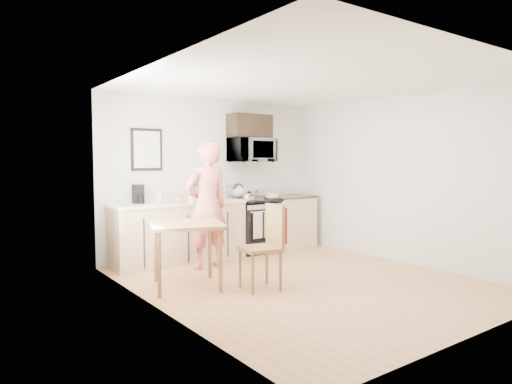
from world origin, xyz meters
TOP-DOWN VIEW (x-y plane):
  - floor at (0.00, 0.00)m, footprint 4.60×4.60m
  - back_wall at (0.00, 2.30)m, footprint 4.00×0.04m
  - front_wall at (0.00, -2.30)m, footprint 4.00×0.04m
  - left_wall at (-2.00, 0.00)m, footprint 0.04×4.60m
  - right_wall at (2.00, 0.00)m, footprint 0.04×4.60m
  - ceiling at (0.00, 0.00)m, footprint 4.00×4.60m
  - window at (-1.96, 0.80)m, footprint 0.06×1.40m
  - cabinet_left at (-0.80, 2.00)m, footprint 2.10×0.60m
  - countertop_left at (-0.80, 2.00)m, footprint 2.14×0.64m
  - cabinet_right at (1.43, 2.00)m, footprint 0.84×0.60m
  - countertop_right at (1.43, 2.00)m, footprint 0.88×0.64m
  - range at (0.63, 1.98)m, footprint 0.76×0.70m
  - microwave at (0.63, 2.08)m, footprint 0.76×0.51m
  - upper_cabinet at (0.63, 2.12)m, footprint 0.76×0.35m
  - wall_art at (-1.20, 2.28)m, footprint 0.50×0.04m
  - wall_trivet at (0.05, 2.28)m, footprint 0.20×0.02m
  - person at (-0.65, 1.39)m, footprint 0.68×0.45m
  - dining_table at (-1.37, 0.65)m, footprint 0.96×0.96m
  - chair at (-0.53, 0.01)m, footprint 0.56×0.51m
  - knife_block at (-0.40, 2.22)m, footprint 0.11×0.15m
  - utensil_crock at (-0.07, 2.11)m, footprint 0.12×0.12m
  - fruit_bowl at (-0.74, 2.10)m, footprint 0.26×0.26m
  - milk_carton at (-1.14, 2.04)m, footprint 0.08×0.08m
  - coffee_maker at (-1.39, 2.18)m, footprint 0.19×0.25m
  - bread_bag at (-0.58, 1.79)m, footprint 0.27×0.14m
  - cake at (0.91, 1.84)m, footprint 0.29×0.29m
  - kettle at (0.43, 2.17)m, footprint 0.21×0.21m
  - pot at (0.39, 1.82)m, footprint 0.19×0.32m

SIDE VIEW (x-z plane):
  - floor at x=0.00m, z-range 0.00..0.00m
  - range at x=0.63m, z-range -0.14..1.02m
  - cabinet_left at x=-0.80m, z-range 0.00..0.90m
  - cabinet_right at x=1.43m, z-range 0.00..0.90m
  - chair at x=-0.53m, z-range 0.15..1.19m
  - dining_table at x=-1.37m, z-range 0.31..1.12m
  - countertop_left at x=-0.80m, z-range 0.90..0.94m
  - countertop_right at x=1.43m, z-range 0.90..0.94m
  - person at x=-0.65m, z-range 0.00..1.86m
  - cake at x=0.91m, z-range 0.92..1.02m
  - pot at x=0.39m, z-range 0.93..1.02m
  - fruit_bowl at x=-0.74m, z-range 0.93..1.03m
  - bread_bag at x=-0.58m, z-range 0.94..1.04m
  - kettle at x=0.43m, z-range 0.91..1.17m
  - milk_carton at x=-1.14m, z-range 0.94..1.16m
  - knife_block at x=-0.40m, z-range 0.94..1.16m
  - coffee_maker at x=-1.39m, z-range 0.93..1.21m
  - utensil_crock at x=-0.07m, z-range 0.90..1.28m
  - back_wall at x=0.00m, z-range 0.00..2.60m
  - front_wall at x=0.00m, z-range 0.00..2.60m
  - left_wall at x=-2.00m, z-range 0.00..2.60m
  - right_wall at x=2.00m, z-range 0.00..2.60m
  - wall_trivet at x=0.05m, z-range 1.20..1.40m
  - window at x=-1.96m, z-range 0.80..2.30m
  - wall_art at x=-1.20m, z-range 1.43..2.08m
  - microwave at x=0.63m, z-range 1.55..1.97m
  - upper_cabinet at x=0.63m, z-range 1.98..2.38m
  - ceiling at x=0.00m, z-range 2.58..2.62m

